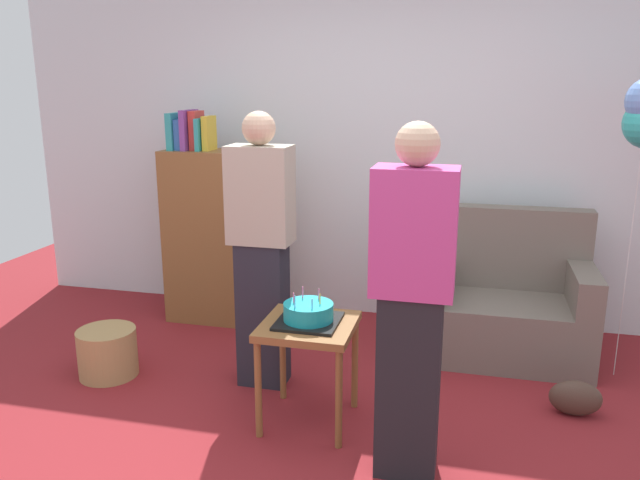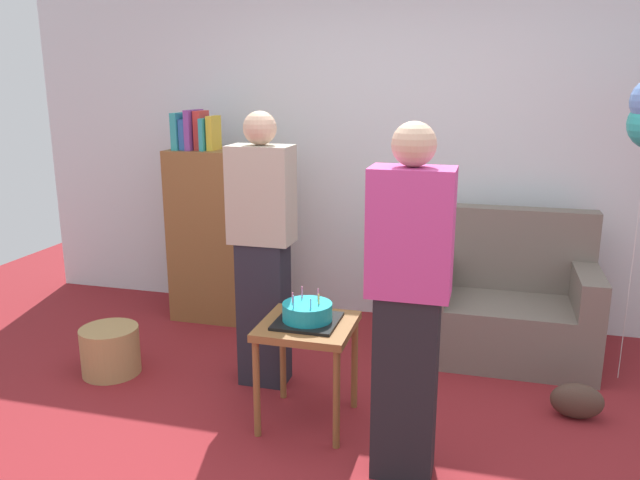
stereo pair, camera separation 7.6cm
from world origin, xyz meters
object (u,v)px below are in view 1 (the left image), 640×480
at_px(side_table, 309,338).
at_px(handbag, 575,398).
at_px(person_holding_cake, 411,304).
at_px(wicker_basket, 108,352).
at_px(birthday_cake, 308,314).
at_px(couch, 504,304).
at_px(bookshelf, 219,233).
at_px(person_blowing_candles, 262,250).

height_order(side_table, handbag, side_table).
relative_size(person_holding_cake, wicker_basket, 4.53).
bearing_deg(side_table, birthday_cake, 170.57).
distance_m(couch, birthday_cake, 1.60).
bearing_deg(handbag, bookshelf, 160.00).
xyz_separation_m(bookshelf, wicker_basket, (-0.32, -1.08, -0.53)).
xyz_separation_m(couch, wicker_basket, (-2.39, -0.96, -0.19)).
xyz_separation_m(side_table, person_blowing_candles, (-0.38, 0.38, 0.35)).
distance_m(person_holding_cake, wicker_basket, 2.11).
distance_m(couch, side_table, 1.58).
relative_size(bookshelf, side_table, 2.80).
height_order(couch, bookshelf, bookshelf).
relative_size(couch, side_table, 1.94).
bearing_deg(birthday_cake, person_blowing_candles, 135.18).
relative_size(couch, handbag, 3.93).
bearing_deg(birthday_cake, couch, 48.95).
xyz_separation_m(birthday_cake, person_holding_cake, (0.56, -0.32, 0.22)).
bearing_deg(person_holding_cake, person_blowing_candles, -24.17).
height_order(person_blowing_candles, wicker_basket, person_blowing_candles).
bearing_deg(wicker_basket, birthday_cake, -9.50).
distance_m(side_table, wicker_basket, 1.42).
height_order(bookshelf, handbag, bookshelf).
distance_m(side_table, person_holding_cake, 0.73).
distance_m(side_table, birthday_cake, 0.13).
height_order(bookshelf, person_blowing_candles, person_blowing_candles).
bearing_deg(person_holding_cake, wicker_basket, -3.45).
bearing_deg(person_blowing_candles, person_holding_cake, -38.12).
bearing_deg(couch, person_holding_cake, -107.56).
xyz_separation_m(couch, person_blowing_candles, (-1.42, -0.81, 0.49)).
relative_size(wicker_basket, handbag, 1.29).
bearing_deg(person_holding_cake, bookshelf, -32.94).
bearing_deg(side_table, person_holding_cake, -29.87).
xyz_separation_m(side_table, birthday_cake, (-0.00, 0.00, 0.13)).
bearing_deg(couch, wicker_basket, -158.09).
xyz_separation_m(side_table, handbag, (1.41, 0.41, -0.38)).
distance_m(couch, wicker_basket, 2.59).
bearing_deg(bookshelf, wicker_basket, -106.31).
relative_size(person_blowing_candles, person_holding_cake, 1.00).
relative_size(couch, person_blowing_candles, 0.67).
distance_m(couch, person_blowing_candles, 1.71).
bearing_deg(side_table, person_blowing_candles, 135.19).
distance_m(couch, handbag, 0.89).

